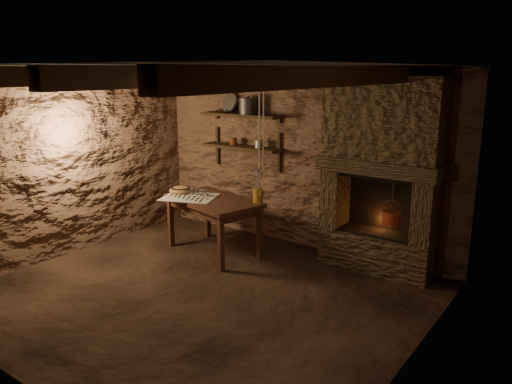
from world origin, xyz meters
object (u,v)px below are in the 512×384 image
Objects in this scene: wooden_bowl at (181,190)px; iron_stockpot at (248,107)px; stoneware_jug at (258,188)px; red_pot at (391,217)px; work_table at (214,224)px.

wooden_bowl is 1.47m from iron_stockpot.
stoneware_jug reaches higher than red_pot.
red_pot is (2.14, 0.67, 0.31)m from work_table.
stoneware_jug reaches higher than wooden_bowl.
red_pot is (2.15, -0.12, -1.16)m from iron_stockpot.
stoneware_jug is 1.65× the size of iron_stockpot.
wooden_bowl is 2.79m from red_pot.
iron_stockpot is at bearing 104.86° from work_table.
stoneware_jug is 0.80× the size of red_pot.
stoneware_jug is 1.38× the size of wooden_bowl.
work_table is 1.67m from iron_stockpot.
red_pot reaches higher than wooden_bowl.
red_pot is (2.70, 0.69, -0.07)m from wooden_bowl.
stoneware_jug is at bearing -163.08° from red_pot.
red_pot is at bearing 31.43° from work_table.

